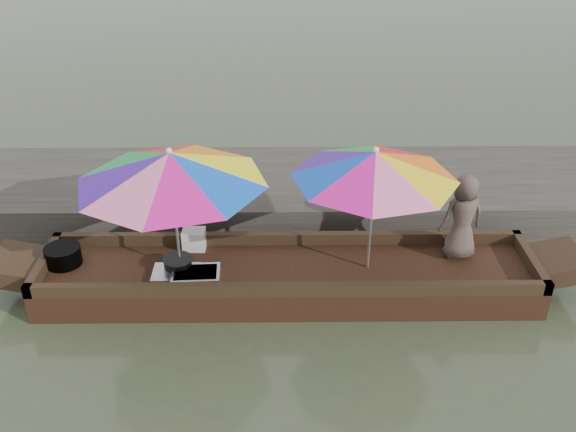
{
  "coord_description": "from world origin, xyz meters",
  "views": [
    {
      "loc": [
        -0.07,
        -6.38,
        4.63
      ],
      "look_at": [
        0.0,
        0.1,
        1.0
      ],
      "focal_mm": 40.0,
      "sensor_mm": 36.0,
      "label": 1
    }
  ],
  "objects_px": {
    "boat_hull": "(288,279)",
    "vendor": "(462,217)",
    "tray_scallop": "(177,273)",
    "charcoal_grill": "(178,265)",
    "cooking_pot": "(63,256)",
    "umbrella_bow": "(175,211)",
    "tray_crayfish": "(196,275)",
    "umbrella_stern": "(372,210)",
    "supply_bag": "(194,239)"
  },
  "relations": [
    {
      "from": "charcoal_grill",
      "to": "supply_bag",
      "type": "distance_m",
      "value": 0.51
    },
    {
      "from": "tray_scallop",
      "to": "charcoal_grill",
      "type": "xyz_separation_m",
      "value": [
        0.01,
        0.11,
        0.05
      ]
    },
    {
      "from": "cooking_pot",
      "to": "umbrella_bow",
      "type": "relative_size",
      "value": 0.2
    },
    {
      "from": "tray_crayfish",
      "to": "umbrella_bow",
      "type": "relative_size",
      "value": 0.26
    },
    {
      "from": "vendor",
      "to": "boat_hull",
      "type": "bearing_deg",
      "value": -4.33
    },
    {
      "from": "charcoal_grill",
      "to": "tray_crayfish",
      "type": "bearing_deg",
      "value": -36.74
    },
    {
      "from": "tray_crayfish",
      "to": "vendor",
      "type": "bearing_deg",
      "value": 8.44
    },
    {
      "from": "charcoal_grill",
      "to": "supply_bag",
      "type": "xyz_separation_m",
      "value": [
        0.14,
        0.49,
        0.05
      ]
    },
    {
      "from": "tray_crayfish",
      "to": "charcoal_grill",
      "type": "distance_m",
      "value": 0.29
    },
    {
      "from": "supply_bag",
      "to": "vendor",
      "type": "xyz_separation_m",
      "value": [
        3.25,
        -0.19,
        0.41
      ]
    },
    {
      "from": "cooking_pot",
      "to": "umbrella_bow",
      "type": "height_order",
      "value": "umbrella_bow"
    },
    {
      "from": "tray_crayfish",
      "to": "boat_hull",
      "type": "bearing_deg",
      "value": 11.39
    },
    {
      "from": "charcoal_grill",
      "to": "umbrella_stern",
      "type": "height_order",
      "value": "umbrella_stern"
    },
    {
      "from": "tray_scallop",
      "to": "umbrella_bow",
      "type": "xyz_separation_m",
      "value": [
        0.02,
        0.16,
        0.74
      ]
    },
    {
      "from": "cooking_pot",
      "to": "umbrella_stern",
      "type": "relative_size",
      "value": 0.23
    },
    {
      "from": "boat_hull",
      "to": "vendor",
      "type": "relative_size",
      "value": 5.45
    },
    {
      "from": "cooking_pot",
      "to": "vendor",
      "type": "height_order",
      "value": "vendor"
    },
    {
      "from": "tray_crayfish",
      "to": "umbrella_bow",
      "type": "distance_m",
      "value": 0.79
    },
    {
      "from": "boat_hull",
      "to": "vendor",
      "type": "height_order",
      "value": "vendor"
    },
    {
      "from": "umbrella_bow",
      "to": "umbrella_stern",
      "type": "xyz_separation_m",
      "value": [
        2.24,
        0.0,
        0.0
      ]
    },
    {
      "from": "tray_crayfish",
      "to": "charcoal_grill",
      "type": "height_order",
      "value": "charcoal_grill"
    },
    {
      "from": "cooking_pot",
      "to": "umbrella_bow",
      "type": "xyz_separation_m",
      "value": [
        1.41,
        -0.11,
        0.66
      ]
    },
    {
      "from": "boat_hull",
      "to": "supply_bag",
      "type": "distance_m",
      "value": 1.28
    },
    {
      "from": "boat_hull",
      "to": "tray_crayfish",
      "type": "height_order",
      "value": "tray_crayfish"
    },
    {
      "from": "supply_bag",
      "to": "umbrella_stern",
      "type": "height_order",
      "value": "umbrella_stern"
    },
    {
      "from": "charcoal_grill",
      "to": "supply_bag",
      "type": "height_order",
      "value": "supply_bag"
    },
    {
      "from": "umbrella_bow",
      "to": "supply_bag",
      "type": "bearing_deg",
      "value": 74.91
    },
    {
      "from": "tray_scallop",
      "to": "charcoal_grill",
      "type": "bearing_deg",
      "value": 87.33
    },
    {
      "from": "cooking_pot",
      "to": "charcoal_grill",
      "type": "bearing_deg",
      "value": -6.51
    },
    {
      "from": "tray_crayfish",
      "to": "supply_bag",
      "type": "distance_m",
      "value": 0.67
    },
    {
      "from": "cooking_pot",
      "to": "vendor",
      "type": "bearing_deg",
      "value": 1.66
    },
    {
      "from": "boat_hull",
      "to": "tray_crayfish",
      "type": "distance_m",
      "value": 1.12
    },
    {
      "from": "tray_crayfish",
      "to": "vendor",
      "type": "relative_size",
      "value": 0.51
    },
    {
      "from": "umbrella_bow",
      "to": "umbrella_stern",
      "type": "relative_size",
      "value": 1.15
    },
    {
      "from": "boat_hull",
      "to": "cooking_pot",
      "type": "height_order",
      "value": "cooking_pot"
    },
    {
      "from": "vendor",
      "to": "tray_scallop",
      "type": "bearing_deg",
      "value": -4.36
    },
    {
      "from": "boat_hull",
      "to": "charcoal_grill",
      "type": "xyz_separation_m",
      "value": [
        -1.3,
        -0.05,
        0.25
      ]
    },
    {
      "from": "tray_crayfish",
      "to": "tray_scallop",
      "type": "bearing_deg",
      "value": 165.58
    },
    {
      "from": "charcoal_grill",
      "to": "umbrella_stern",
      "type": "distance_m",
      "value": 2.36
    },
    {
      "from": "tray_crayfish",
      "to": "tray_scallop",
      "type": "xyz_separation_m",
      "value": [
        -0.23,
        0.06,
        -0.01
      ]
    },
    {
      "from": "boat_hull",
      "to": "umbrella_stern",
      "type": "distance_m",
      "value": 1.35
    },
    {
      "from": "tray_scallop",
      "to": "umbrella_bow",
      "type": "bearing_deg",
      "value": 81.99
    },
    {
      "from": "vendor",
      "to": "umbrella_bow",
      "type": "height_order",
      "value": "umbrella_bow"
    },
    {
      "from": "boat_hull",
      "to": "cooking_pot",
      "type": "relative_size",
      "value": 13.78
    },
    {
      "from": "boat_hull",
      "to": "vendor",
      "type": "distance_m",
      "value": 2.22
    },
    {
      "from": "boat_hull",
      "to": "supply_bag",
      "type": "xyz_separation_m",
      "value": [
        -1.17,
        0.44,
        0.3
      ]
    },
    {
      "from": "tray_crayfish",
      "to": "umbrella_stern",
      "type": "relative_size",
      "value": 0.3
    },
    {
      "from": "charcoal_grill",
      "to": "umbrella_bow",
      "type": "relative_size",
      "value": 0.15
    },
    {
      "from": "supply_bag",
      "to": "tray_crayfish",
      "type": "bearing_deg",
      "value": -82.08
    },
    {
      "from": "supply_bag",
      "to": "umbrella_bow",
      "type": "distance_m",
      "value": 0.79
    }
  ]
}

